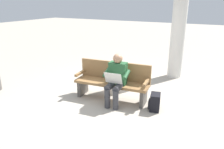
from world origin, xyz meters
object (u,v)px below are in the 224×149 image
(backpack, at_px, (155,102))
(person_seated, at_px, (116,78))
(bench_near, at_px, (113,81))
(support_pillar, at_px, (180,18))

(backpack, bearing_deg, person_seated, 6.64)
(bench_near, bearing_deg, backpack, 168.51)
(person_seated, height_order, support_pillar, support_pillar)
(person_seated, height_order, backpack, person_seated)
(backpack, bearing_deg, support_pillar, -86.78)
(bench_near, xyz_separation_m, support_pillar, (-0.97, -2.38, 1.36))
(person_seated, bearing_deg, support_pillar, -112.31)
(person_seated, distance_m, backpack, 1.01)
(bench_near, height_order, person_seated, person_seated)
(bench_near, bearing_deg, support_pillar, -118.04)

